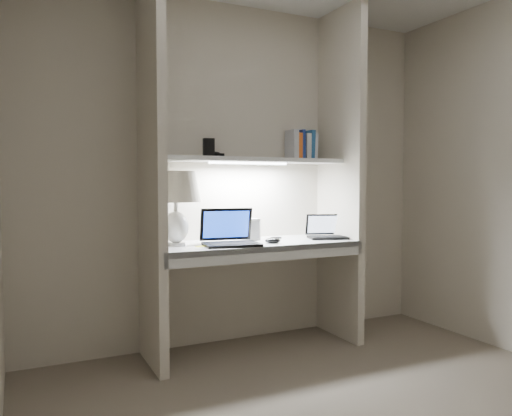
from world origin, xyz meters
TOP-DOWN VIEW (x-y plane):
  - back_wall at (0.00, 1.50)m, footprint 3.20×0.01m
  - alcove_panel_left at (-0.73, 1.23)m, footprint 0.06×0.55m
  - alcove_panel_right at (0.73, 1.23)m, footprint 0.06×0.55m
  - desk at (0.00, 1.23)m, footprint 1.40×0.55m
  - desk_apron at (0.00, 0.96)m, footprint 1.46×0.03m
  - shelf at (0.00, 1.32)m, footprint 1.40×0.36m
  - strip_light at (0.00, 1.32)m, footprint 0.60×0.04m
  - table_lamp at (-0.56, 1.25)m, footprint 0.34×0.34m
  - laptop_main at (-0.22, 1.15)m, footprint 0.40×0.36m
  - laptop_netbook at (0.59, 1.20)m, footprint 0.34×0.31m
  - speaker at (0.02, 1.32)m, footprint 0.12×0.10m
  - mouse at (0.07, 1.08)m, footprint 0.13×0.10m
  - cable_coil at (0.24, 1.34)m, footprint 0.11×0.11m
  - sticky_note at (-0.43, 1.14)m, footprint 0.07×0.07m
  - book_row at (0.49, 1.41)m, footprint 0.22×0.15m
  - shelf_box at (-0.30, 1.34)m, footprint 0.08×0.07m
  - shelf_gadget at (-0.23, 1.39)m, footprint 0.12×0.10m

SIDE VIEW (x-z plane):
  - desk_apron at x=0.00m, z-range 0.67..0.77m
  - desk at x=0.00m, z-range 0.73..0.77m
  - sticky_note at x=-0.43m, z-range 0.77..0.77m
  - cable_coil at x=0.24m, z-range 0.77..0.78m
  - mouse at x=0.07m, z-range 0.77..0.81m
  - laptop_netbook at x=0.59m, z-range 0.72..0.90m
  - laptop_main at x=-0.22m, z-range 0.70..0.95m
  - speaker at x=0.02m, z-range 0.77..0.93m
  - table_lamp at x=-0.56m, z-range 0.86..1.35m
  - back_wall at x=0.00m, z-range 0.00..2.50m
  - alcove_panel_left at x=-0.73m, z-range 0.00..2.50m
  - alcove_panel_right at x=0.73m, z-range 0.00..2.50m
  - strip_light at x=0.00m, z-range 1.32..1.34m
  - shelf at x=0.00m, z-range 1.34..1.36m
  - shelf_gadget at x=-0.23m, z-range 1.37..1.41m
  - shelf_box at x=-0.30m, z-range 1.36..1.50m
  - book_row at x=0.49m, z-range 1.36..1.59m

